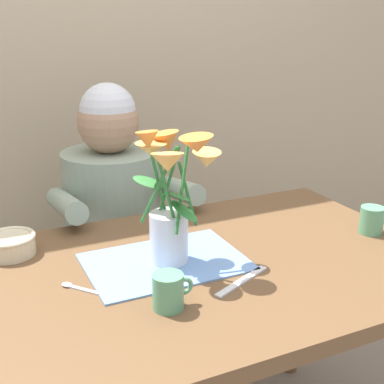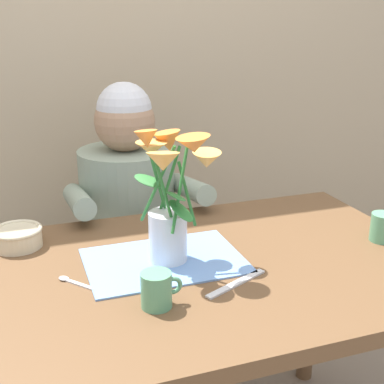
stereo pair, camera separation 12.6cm
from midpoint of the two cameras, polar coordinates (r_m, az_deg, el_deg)
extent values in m
cube|color=tan|center=(2.20, -6.58, 16.29)|extent=(4.00, 0.10, 2.50)
cube|color=brown|center=(1.34, 4.58, -8.68)|extent=(1.20, 0.80, 0.04)
cylinder|color=brown|center=(1.73, -18.13, -17.03)|extent=(0.06, 0.06, 0.70)
cylinder|color=brown|center=(2.02, 14.72, -11.25)|extent=(0.06, 0.06, 0.70)
cylinder|color=#4C4C56|center=(2.09, -4.78, -14.29)|extent=(0.30, 0.30, 0.40)
cylinder|color=gray|center=(1.89, -5.14, -2.73)|extent=(0.34, 0.34, 0.50)
sphere|color=#A37A5B|center=(1.79, -5.47, 7.76)|extent=(0.21, 0.21, 0.21)
sphere|color=silver|center=(1.78, -5.51, 9.02)|extent=(0.19, 0.19, 0.19)
cylinder|color=gray|center=(1.68, -10.36, -0.99)|extent=(0.07, 0.33, 0.12)
cylinder|color=gray|center=(1.77, 1.83, 0.36)|extent=(0.07, 0.33, 0.12)
cube|color=#6B93D1|center=(1.34, -0.38, -7.68)|extent=(0.40, 0.28, 0.00)
cylinder|color=silver|center=(1.31, 0.06, -5.07)|extent=(0.10, 0.10, 0.13)
cylinder|color=#2D7533|center=(1.29, 2.24, -0.27)|extent=(0.04, 0.04, 0.17)
cone|color=#EFA84C|center=(1.28, 4.46, 3.52)|extent=(0.09, 0.09, 0.05)
sphere|color=#E5D14C|center=(1.27, 4.47, 3.74)|extent=(0.02, 0.02, 0.02)
cylinder|color=#2D7533|center=(1.30, 0.11, 0.79)|extent=(0.07, 0.01, 0.20)
cone|color=orange|center=(1.30, 0.15, 5.56)|extent=(0.10, 0.09, 0.06)
sphere|color=#E5D14C|center=(1.30, 0.15, 5.77)|extent=(0.02, 0.02, 0.02)
cylinder|color=#2D7533|center=(1.28, -0.81, 0.37)|extent=(0.06, 0.04, 0.19)
cone|color=#EFA84C|center=(1.27, -1.71, 4.82)|extent=(0.11, 0.11, 0.03)
sphere|color=#E5D14C|center=(1.27, -1.71, 5.04)|extent=(0.02, 0.02, 0.02)
cylinder|color=#2D7533|center=(1.26, -1.00, 0.78)|extent=(0.08, 0.08, 0.21)
cone|color=orange|center=(1.23, -2.14, 5.83)|extent=(0.08, 0.08, 0.05)
sphere|color=#E5D14C|center=(1.23, -2.14, 6.05)|extent=(0.02, 0.02, 0.02)
cylinder|color=#2D7533|center=(1.23, -0.04, -0.53)|extent=(0.05, 0.01, 0.19)
cone|color=#EFA84C|center=(1.17, -0.16, 3.33)|extent=(0.10, 0.10, 0.05)
sphere|color=#E5D14C|center=(1.17, -0.16, 3.56)|extent=(0.02, 0.02, 0.02)
cylinder|color=#2D7533|center=(1.24, 1.57, 0.41)|extent=(0.07, 0.07, 0.21)
cone|color=orange|center=(1.19, 3.21, 5.22)|extent=(0.09, 0.09, 0.05)
sphere|color=#E5D14C|center=(1.19, 3.22, 5.45)|extent=(0.02, 0.02, 0.02)
ellipsoid|color=#2D7533|center=(1.23, 1.67, -2.12)|extent=(0.06, 0.10, 0.04)
ellipsoid|color=#2D7533|center=(1.21, 1.16, -0.51)|extent=(0.05, 0.09, 0.03)
ellipsoid|color=#2D7533|center=(1.30, -2.08, 1.22)|extent=(0.08, 0.10, 0.03)
cylinder|color=beige|center=(1.47, -16.45, -4.99)|extent=(0.13, 0.13, 0.05)
torus|color=beige|center=(1.46, -16.54, -4.09)|extent=(0.14, 0.14, 0.01)
cube|color=silver|center=(1.24, 7.86, -10.06)|extent=(0.18, 0.09, 0.00)
cylinder|color=#569970|center=(1.56, 22.54, -3.67)|extent=(0.07, 0.07, 0.08)
cylinder|color=#569970|center=(1.13, -0.74, -10.86)|extent=(0.07, 0.07, 0.08)
torus|color=#569970|center=(1.14, 1.11, -10.38)|extent=(0.04, 0.01, 0.04)
cube|color=silver|center=(1.24, -9.32, -10.18)|extent=(0.07, 0.08, 0.00)
ellipsoid|color=silver|center=(1.27, -11.25, -9.42)|extent=(0.03, 0.03, 0.01)
camera|label=1|loc=(0.06, -87.23, 0.93)|focal=48.21mm
camera|label=2|loc=(0.06, 92.77, -0.93)|focal=48.21mm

